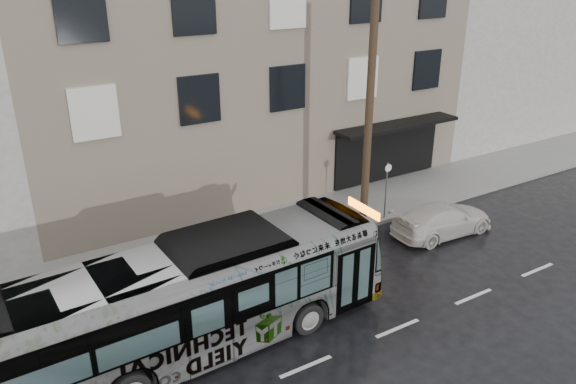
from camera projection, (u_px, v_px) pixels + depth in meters
name	position (u px, v px, depth m)	size (l,w,h in m)	color
ground	(260.00, 319.00, 16.84)	(120.00, 120.00, 0.00)	black
sidewalk	(196.00, 250.00, 20.67)	(90.00, 3.60, 0.15)	gray
building_taupe	(223.00, 59.00, 27.12)	(20.00, 12.00, 11.00)	#786E5C
building_filler	(491.00, 25.00, 36.05)	(18.00, 12.00, 12.00)	beige
utility_pole_front	(369.00, 115.00, 20.76)	(0.30, 0.30, 9.00)	#413120
sign_post	(386.00, 191.00, 22.57)	(0.06, 0.06, 2.40)	slate
bus	(192.00, 299.00, 14.99)	(2.66, 11.36, 3.16)	#B2B2B2
white_sedan	(442.00, 219.00, 21.80)	(1.74, 4.29, 1.24)	silver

